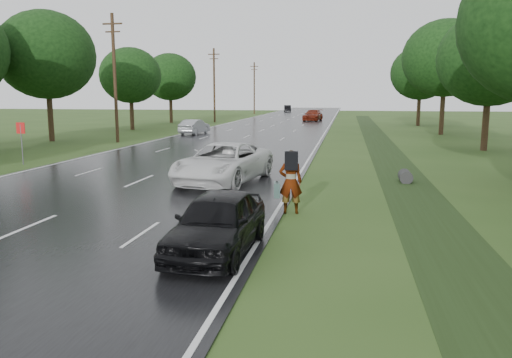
{
  "coord_description": "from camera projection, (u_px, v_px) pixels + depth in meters",
  "views": [
    {
      "loc": [
        8.93,
        -12.35,
        3.79
      ],
      "look_at": [
        6.3,
        2.08,
        1.3
      ],
      "focal_mm": 35.0,
      "sensor_mm": 36.0,
      "label": 1
    }
  ],
  "objects": [
    {
      "name": "white_pickup",
      "position": [
        224.0,
        163.0,
        21.51
      ],
      "size": [
        3.8,
        6.46,
        1.69
      ],
      "primitive_type": "imported",
      "rotation": [
        0.0,
        0.0,
        -0.17
      ],
      "color": "silver",
      "rests_on": "road"
    },
    {
      "name": "tree_west_c",
      "position": [
        46.0,
        55.0,
        39.94
      ],
      "size": [
        7.8,
        7.8,
        10.43
      ],
      "color": "#342615",
      "rests_on": "ground"
    },
    {
      "name": "utility_pole_far",
      "position": [
        214.0,
        84.0,
        68.3
      ],
      "size": [
        1.6,
        0.26,
        10.0
      ],
      "color": "#342615",
      "rests_on": "ground"
    },
    {
      "name": "center_line",
      "position": [
        269.0,
        127.0,
        57.83
      ],
      "size": [
        0.12,
        180.0,
        0.01
      ],
      "primitive_type": "cube",
      "color": "silver",
      "rests_on": "road"
    },
    {
      "name": "ground",
      "position": [
        26.0,
        229.0,
        14.2
      ],
      "size": [
        220.0,
        220.0,
        0.0
      ],
      "primitive_type": "plane",
      "color": "#2D4A1A",
      "rests_on": "ground"
    },
    {
      "name": "edge_stripe_west",
      "position": [
        213.0,
        127.0,
        59.03
      ],
      "size": [
        0.12,
        180.0,
        0.01
      ],
      "primitive_type": "cube",
      "color": "silver",
      "rests_on": "road"
    },
    {
      "name": "tree_west_d",
      "position": [
        130.0,
        75.0,
        53.56
      ],
      "size": [
        6.6,
        6.6,
        8.8
      ],
      "color": "#342615",
      "rests_on": "ground"
    },
    {
      "name": "edge_stripe_east",
      "position": [
        328.0,
        128.0,
        56.64
      ],
      "size": [
        0.12,
        180.0,
        0.01
      ],
      "primitive_type": "cube",
      "color": "silver",
      "rests_on": "road"
    },
    {
      "name": "tree_east_f",
      "position": [
        421.0,
        73.0,
        60.46
      ],
      "size": [
        7.2,
        7.2,
        9.62
      ],
      "color": "#342615",
      "rests_on": "ground"
    },
    {
      "name": "pedestrian",
      "position": [
        290.0,
        181.0,
        15.94
      ],
      "size": [
        1.0,
        0.79,
        2.05
      ],
      "rotation": [
        0.0,
        0.0,
        3.29
      ],
      "color": "#A5998C",
      "rests_on": "ground"
    },
    {
      "name": "drainage_ditch",
      "position": [
        389.0,
        157.0,
        30.3
      ],
      "size": [
        2.2,
        120.0,
        0.56
      ],
      "color": "#1E2F12",
      "rests_on": "ground"
    },
    {
      "name": "far_car_red",
      "position": [
        313.0,
        115.0,
        72.42
      ],
      "size": [
        2.93,
        5.72,
        1.59
      ],
      "primitive_type": "imported",
      "rotation": [
        0.0,
        0.0,
        -0.13
      ],
      "color": "#671A0B",
      "rests_on": "road"
    },
    {
      "name": "tree_east_c",
      "position": [
        490.0,
        59.0,
        33.22
      ],
      "size": [
        7.0,
        7.0,
        9.29
      ],
      "color": "#342615",
      "rests_on": "ground"
    },
    {
      "name": "utility_pole_mid",
      "position": [
        115.0,
        76.0,
        39.2
      ],
      "size": [
        1.6,
        0.26,
        10.0
      ],
      "color": "#342615",
      "rests_on": "ground"
    },
    {
      "name": "tree_west_f",
      "position": [
        170.0,
        77.0,
        67.2
      ],
      "size": [
        7.0,
        7.0,
        9.29
      ],
      "color": "#342615",
      "rests_on": "ground"
    },
    {
      "name": "dark_sedan",
      "position": [
        217.0,
        222.0,
        11.91
      ],
      "size": [
        1.89,
        4.39,
        1.47
      ],
      "primitive_type": "imported",
      "rotation": [
        0.0,
        0.0,
        -0.04
      ],
      "color": "black",
      "rests_on": "road"
    },
    {
      "name": "utility_pole_distant",
      "position": [
        254.0,
        87.0,
        97.4
      ],
      "size": [
        1.6,
        0.26,
        10.0
      ],
      "color": "#342615",
      "rests_on": "ground"
    },
    {
      "name": "silver_sedan",
      "position": [
        194.0,
        127.0,
        47.83
      ],
      "size": [
        1.99,
        4.41,
        1.41
      ],
      "primitive_type": "imported",
      "rotation": [
        0.0,
        0.0,
        3.02
      ],
      "color": "#92949A",
      "rests_on": "road"
    },
    {
      "name": "road_sign",
      "position": [
        21.0,
        135.0,
        27.07
      ],
      "size": [
        0.5,
        0.06,
        2.3
      ],
      "color": "slate",
      "rests_on": "ground"
    },
    {
      "name": "far_car_dark",
      "position": [
        287.0,
        108.0,
        112.05
      ],
      "size": [
        2.14,
        4.5,
        1.42
      ],
      "primitive_type": "imported",
      "rotation": [
        0.0,
        0.0,
        3.29
      ],
      "color": "black",
      "rests_on": "road"
    },
    {
      "name": "road",
      "position": [
        269.0,
        128.0,
        57.84
      ],
      "size": [
        14.0,
        180.0,
        0.04
      ],
      "primitive_type": "cube",
      "color": "black",
      "rests_on": "ground"
    },
    {
      "name": "tree_east_d",
      "position": [
        445.0,
        58.0,
        46.7
      ],
      "size": [
        8.0,
        8.0,
        10.76
      ],
      "color": "#342615",
      "rests_on": "ground"
    }
  ]
}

